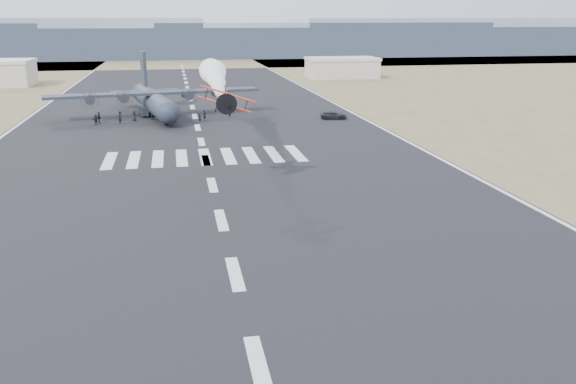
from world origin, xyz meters
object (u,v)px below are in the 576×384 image
object	(u,v)px
support_vehicle	(334,115)
crew_b	(153,114)
crew_f	(96,120)
hangar_right	(342,67)
aerobatic_biplane	(226,101)
crew_d	(99,117)
crew_g	(200,118)
crew_e	(134,116)
crew_h	(120,116)
crew_a	(205,115)
transport_aircraft	(154,100)
crew_c	(119,119)

from	to	relation	value
support_vehicle	crew_b	world-z (taller)	crew_b
crew_f	hangar_right	bearing A→B (deg)	13.68
aerobatic_biplane	support_vehicle	bearing A→B (deg)	62.91
hangar_right	crew_f	bearing A→B (deg)	-130.89
crew_d	crew_g	world-z (taller)	crew_d
support_vehicle	crew_e	distance (m)	34.93
crew_f	crew_h	size ratio (longest dim) A/B	1.06
crew_a	crew_f	distance (m)	18.18
transport_aircraft	crew_f	bearing A→B (deg)	-146.75
crew_f	crew_h	bearing A→B (deg)	9.89
crew_c	crew_a	bearing A→B (deg)	135.25
crew_a	crew_d	distance (m)	17.84
crew_c	crew_h	size ratio (longest dim) A/B	0.95
crew_a	crew_h	xyz separation A→B (m)	(-14.45, 2.61, -0.11)
crew_g	crew_b	bearing A→B (deg)	-66.65
aerobatic_biplane	crew_d	distance (m)	48.61
aerobatic_biplane	crew_g	world-z (taller)	aerobatic_biplane
aerobatic_biplane	crew_b	bearing A→B (deg)	102.54
crew_a	crew_e	xyz separation A→B (m)	(-12.06, 1.96, -0.03)
support_vehicle	crew_h	size ratio (longest dim) A/B	2.86
crew_d	crew_g	bearing A→B (deg)	-130.28
hangar_right	crew_g	xyz separation A→B (m)	(-45.43, -73.05, -2.19)
aerobatic_biplane	crew_d	xyz separation A→B (m)	(-17.94, 44.43, -8.21)
hangar_right	aerobatic_biplane	bearing A→B (deg)	-111.13
crew_b	crew_c	distance (m)	6.41
hangar_right	crew_d	distance (m)	93.97
transport_aircraft	crew_c	distance (m)	10.59
transport_aircraft	crew_e	size ratio (longest dim) A/B	21.27
crew_a	crew_c	xyz separation A→B (m)	(-14.34, -0.79, -0.15)
support_vehicle	crew_f	distance (m)	40.76
hangar_right	crew_e	size ratio (longest dim) A/B	11.42
crew_b	crew_f	xyz separation A→B (m)	(-9.31, -3.60, -0.08)
aerobatic_biplane	support_vehicle	size ratio (longest dim) A/B	1.22
aerobatic_biplane	crew_c	bearing A→B (deg)	110.20
transport_aircraft	crew_e	world-z (taller)	transport_aircraft
hangar_right	transport_aircraft	bearing A→B (deg)	-130.06
transport_aircraft	crew_f	size ratio (longest dim) A/B	21.97
crew_e	crew_h	world-z (taller)	crew_e
crew_c	crew_d	distance (m)	3.85
crew_g	crew_h	xyz separation A→B (m)	(-13.49, 4.48, -0.00)
hangar_right	crew_a	bearing A→B (deg)	-122.00
transport_aircraft	crew_h	bearing A→B (deg)	-147.72
crew_a	crew_c	world-z (taller)	crew_a
transport_aircraft	support_vehicle	size ratio (longest dim) A/B	8.17
crew_b	crew_c	world-z (taller)	crew_b
hangar_right	crew_b	bearing A→B (deg)	-127.81
hangar_right	transport_aircraft	world-z (taller)	transport_aircraft
aerobatic_biplane	crew_b	world-z (taller)	aerobatic_biplane
hangar_right	support_vehicle	distance (m)	76.80
hangar_right	aerobatic_biplane	world-z (taller)	aerobatic_biplane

